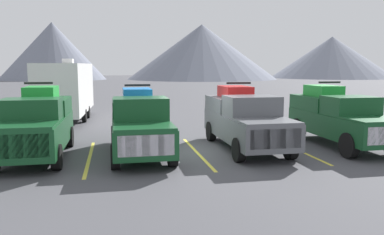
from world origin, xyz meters
TOP-DOWN VIEW (x-y plane):
  - ground_plane at (0.00, 0.00)m, footprint 240.00×240.00m
  - pickup_truck_a at (-5.71, 0.17)m, footprint 2.12×5.31m
  - pickup_truck_b at (-2.10, -0.02)m, footprint 2.09×5.58m
  - pickup_truck_c at (2.02, 0.16)m, footprint 2.15×5.64m
  - pickup_truck_d at (5.92, -0.11)m, footprint 2.06×5.58m
  - lot_stripe_b at (-3.90, -0.37)m, footprint 0.12×5.50m
  - lot_stripe_c at (0.00, -0.37)m, footprint 0.12×5.50m
  - lot_stripe_d at (3.90, -0.37)m, footprint 0.12×5.50m
  - lot_stripe_e at (7.80, -0.37)m, footprint 0.12×5.50m
  - camper_trailer_a at (-5.75, 9.66)m, footprint 2.72×8.74m
  - mountain_ridge at (-1.09, 80.15)m, footprint 152.25×40.50m

SIDE VIEW (x-z plane):
  - ground_plane at x=0.00m, z-range 0.00..0.00m
  - lot_stripe_b at x=-3.90m, z-range 0.00..0.01m
  - lot_stripe_c at x=0.00m, z-range 0.00..0.01m
  - lot_stripe_d at x=3.90m, z-range 0.00..0.01m
  - lot_stripe_e at x=7.80m, z-range 0.00..0.01m
  - pickup_truck_b at x=-2.10m, z-range -0.11..2.41m
  - pickup_truck_c at x=2.02m, z-range -0.12..2.45m
  - pickup_truck_d at x=5.92m, z-range -0.11..2.46m
  - pickup_truck_a at x=-5.71m, z-range -0.13..2.50m
  - camper_trailer_a at x=-5.75m, z-range 0.10..3.76m
  - mountain_ridge at x=-1.09m, z-range -0.87..12.43m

